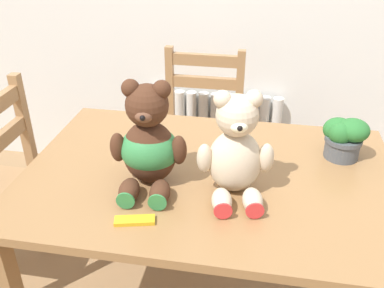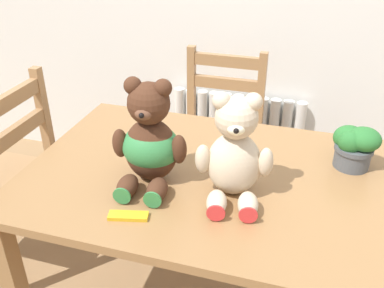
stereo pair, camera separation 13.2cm
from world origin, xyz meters
TOP-DOWN VIEW (x-y plane):
  - radiator at (-0.11, 1.49)m, footprint 0.79×0.10m
  - dining_table at (0.00, 0.42)m, footprint 1.26×0.85m
  - wooden_chair_behind at (-0.15, 1.18)m, footprint 0.42×0.40m
  - wooden_chair_side at (-0.97, 0.50)m, footprint 0.42×0.42m
  - teddy_bear_left at (-0.18, 0.34)m, footprint 0.25×0.26m
  - teddy_bear_right at (0.09, 0.34)m, footprint 0.24×0.25m
  - potted_plant at (0.45, 0.61)m, footprint 0.15×0.13m
  - chocolate_bar at (-0.17, 0.13)m, footprint 0.12×0.06m

SIDE VIEW (x-z plane):
  - radiator at x=-0.11m, z-range -0.03..0.53m
  - wooden_chair_behind at x=-0.15m, z-range 0.02..0.90m
  - wooden_chair_side at x=-0.97m, z-range 0.00..0.92m
  - dining_table at x=0.00m, z-range 0.26..0.98m
  - chocolate_bar at x=-0.17m, z-range 0.72..0.73m
  - potted_plant at x=0.45m, z-range 0.73..0.88m
  - teddy_bear_left at x=-0.18m, z-range 0.69..1.04m
  - teddy_bear_right at x=0.09m, z-range 0.70..1.04m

